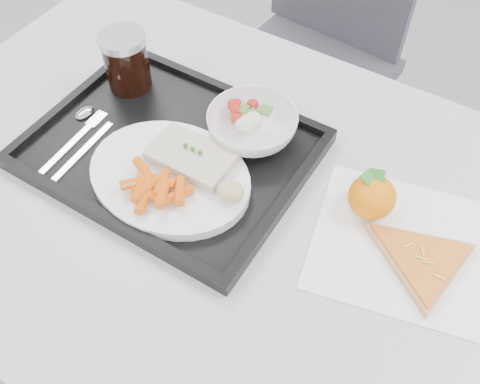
{
  "coord_description": "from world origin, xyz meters",
  "views": [
    {
      "loc": [
        0.29,
        -0.13,
        1.43
      ],
      "look_at": [
        0.03,
        0.3,
        0.77
      ],
      "focal_mm": 40.0,
      "sensor_mm": 36.0,
      "label": 1
    }
  ],
  "objects": [
    {
      "name": "cola_glass",
      "position": [
        -0.28,
        0.41,
        0.82
      ],
      "size": [
        0.08,
        0.08,
        0.11
      ],
      "color": "black",
      "rests_on": "tray"
    },
    {
      "name": "carrot_pile",
      "position": [
        -0.08,
        0.22,
        0.8
      ],
      "size": [
        0.12,
        0.09,
        0.02
      ],
      "color": "#DD570C",
      "rests_on": "dinner_plate"
    },
    {
      "name": "napkin",
      "position": [
        0.27,
        0.35,
        0.75
      ],
      "size": [
        0.3,
        0.29,
        0.0
      ],
      "color": "white",
      "rests_on": "table"
    },
    {
      "name": "pizza_slice",
      "position": [
        0.31,
        0.34,
        0.76
      ],
      "size": [
        0.23,
        0.23,
        0.02
      ],
      "color": "tan",
      "rests_on": "napkin"
    },
    {
      "name": "cutlery",
      "position": [
        -0.27,
        0.27,
        0.77
      ],
      "size": [
        0.08,
        0.17,
        0.01
      ],
      "color": "silver",
      "rests_on": "tray"
    },
    {
      "name": "chair",
      "position": [
        -0.17,
        1.03,
        0.54
      ],
      "size": [
        0.46,
        0.46,
        0.93
      ],
      "color": "#36363D",
      "rests_on": "ground"
    },
    {
      "name": "table",
      "position": [
        0.0,
        0.3,
        0.68
      ],
      "size": [
        1.2,
        0.8,
        0.75
      ],
      "color": "#A9A8AB",
      "rests_on": "ground"
    },
    {
      "name": "tangerine",
      "position": [
        0.21,
        0.39,
        0.79
      ],
      "size": [
        0.08,
        0.08,
        0.07
      ],
      "color": "#FD7600",
      "rests_on": "napkin"
    },
    {
      "name": "salad_bowl",
      "position": [
        -0.02,
        0.42,
        0.79
      ],
      "size": [
        0.15,
        0.15,
        0.05
      ],
      "color": "white",
      "rests_on": "tray"
    },
    {
      "name": "fish_fillet",
      "position": [
        -0.07,
        0.31,
        0.79
      ],
      "size": [
        0.13,
        0.08,
        0.03
      ],
      "color": "beige",
      "rests_on": "dinner_plate"
    },
    {
      "name": "tray",
      "position": [
        -0.13,
        0.32,
        0.76
      ],
      "size": [
        0.45,
        0.35,
        0.03
      ],
      "color": "black",
      "rests_on": "table"
    },
    {
      "name": "bread_roll",
      "position": [
        0.02,
        0.28,
        0.8
      ],
      "size": [
        0.05,
        0.04,
        0.03
      ],
      "color": "tan",
      "rests_on": "dinner_plate"
    },
    {
      "name": "dinner_plate",
      "position": [
        -0.08,
        0.27,
        0.77
      ],
      "size": [
        0.27,
        0.27,
        0.02
      ],
      "color": "white",
      "rests_on": "tray"
    },
    {
      "name": "salad_contents",
      "position": [
        -0.04,
        0.42,
        0.8
      ],
      "size": [
        0.08,
        0.07,
        0.03
      ],
      "color": "#AE1F17",
      "rests_on": "salad_bowl"
    }
  ]
}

